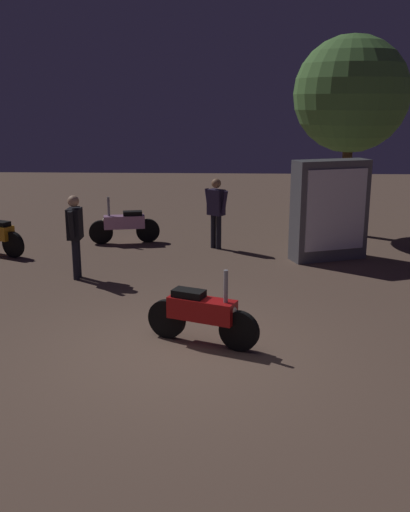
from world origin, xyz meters
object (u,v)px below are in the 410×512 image
motorcycle_pink_parked_right (125,225)px  person_bystander_far (75,230)px  kiosk_billboard (330,210)px  person_rider_beside (216,207)px  motorcycle_red_foreground (202,314)px

motorcycle_pink_parked_right → person_bystander_far: person_bystander_far is taller
kiosk_billboard → motorcycle_pink_parked_right: bearing=-35.3°
person_rider_beside → kiosk_billboard: kiosk_billboard is taller
motorcycle_red_foreground → kiosk_billboard: 5.29m
motorcycle_red_foreground → kiosk_billboard: (2.47, 4.64, 0.61)m
person_bystander_far → kiosk_billboard: size_ratio=0.76×
motorcycle_red_foreground → motorcycle_pink_parked_right: (-2.10, 5.90, 0.00)m
motorcycle_red_foreground → person_bystander_far: person_bystander_far is taller
motorcycle_pink_parked_right → kiosk_billboard: (4.57, -1.26, 0.61)m
motorcycle_pink_parked_right → kiosk_billboard: bearing=153.4°
motorcycle_red_foreground → kiosk_billboard: bearing=84.0°
person_rider_beside → person_bystander_far: bearing=172.3°
motorcycle_pink_parked_right → person_bystander_far: bearing=70.6°
person_bystander_far → motorcycle_red_foreground: bearing=-50.9°
person_bystander_far → kiosk_billboard: (4.98, 1.62, 0.11)m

